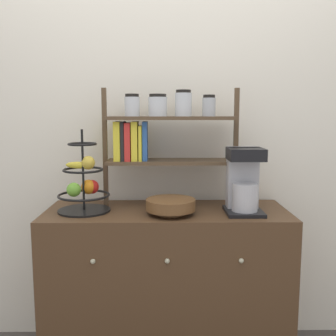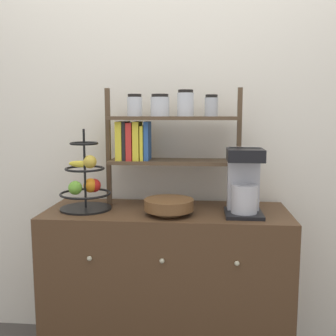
{
  "view_description": "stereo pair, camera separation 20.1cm",
  "coord_description": "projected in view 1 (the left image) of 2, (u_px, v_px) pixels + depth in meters",
  "views": [
    {
      "loc": [
        -0.02,
        -1.76,
        1.33
      ],
      "look_at": [
        0.01,
        0.24,
        1.05
      ],
      "focal_mm": 42.0,
      "sensor_mm": 36.0,
      "label": 1
    },
    {
      "loc": [
        0.18,
        -1.75,
        1.33
      ],
      "look_at": [
        0.01,
        0.24,
        1.05
      ],
      "focal_mm": 42.0,
      "sensor_mm": 36.0,
      "label": 2
    }
  ],
  "objects": [
    {
      "name": "shelf_hutch",
      "position": [
        156.0,
        132.0,
        2.1
      ],
      "size": [
        0.73,
        0.2,
        0.63
      ],
      "color": "brown",
      "rests_on": "sideboard"
    },
    {
      "name": "wooden_bowl",
      "position": [
        171.0,
        205.0,
        1.95
      ],
      "size": [
        0.25,
        0.25,
        0.08
      ],
      "color": "brown",
      "rests_on": "sideboard"
    },
    {
      "name": "fruit_stand",
      "position": [
        84.0,
        185.0,
        2.01
      ],
      "size": [
        0.27,
        0.27,
        0.42
      ],
      "color": "black",
      "rests_on": "sideboard"
    },
    {
      "name": "sideboard",
      "position": [
        167.0,
        285.0,
        2.1
      ],
      "size": [
        1.26,
        0.49,
        0.83
      ],
      "color": "#4C331E",
      "rests_on": "ground_plane"
    },
    {
      "name": "wall_back",
      "position": [
        166.0,
        118.0,
        2.26
      ],
      "size": [
        7.0,
        0.05,
        2.6
      ],
      "primitive_type": "cube",
      "color": "silver",
      "rests_on": "ground_plane"
    },
    {
      "name": "coffee_maker",
      "position": [
        244.0,
        181.0,
        1.98
      ],
      "size": [
        0.18,
        0.21,
        0.33
      ],
      "color": "black",
      "rests_on": "sideboard"
    }
  ]
}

